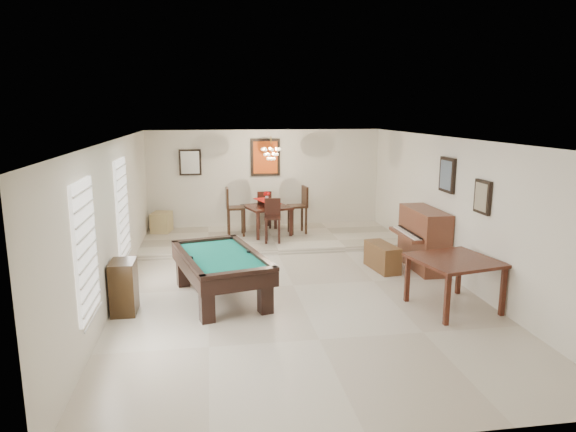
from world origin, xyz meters
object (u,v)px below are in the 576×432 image
object	(u,v)px
piano_bench	(382,257)
corner_bench	(162,222)
dining_chair_east	(297,210)
upright_piano	(417,239)
dining_chair_south	(273,221)
dining_chair_west	(236,212)
pool_table	(221,277)
square_table	(453,283)
flower_vase	(267,196)
dining_chair_north	(263,209)
chandelier	(271,149)
dining_table	(267,218)
apothecary_chest	(124,287)

from	to	relation	value
piano_bench	corner_bench	world-z (taller)	corner_bench
dining_chair_east	upright_piano	bearing A→B (deg)	27.56
upright_piano	piano_bench	size ratio (longest dim) A/B	1.54
dining_chair_south	dining_chair_west	world-z (taller)	dining_chair_west
pool_table	square_table	distance (m)	3.75
flower_vase	dining_chair_east	world-z (taller)	dining_chair_east
dining_chair_north	corner_bench	bearing A→B (deg)	-2.39
chandelier	square_table	bearing A→B (deg)	-63.35
dining_table	apothecary_chest	bearing A→B (deg)	-122.10
dining_chair_north	apothecary_chest	bearing A→B (deg)	57.71
piano_bench	dining_chair_east	bearing A→B (deg)	113.44
piano_bench	square_table	bearing A→B (deg)	-78.07
apothecary_chest	dining_chair_east	bearing A→B (deg)	51.34
square_table	dining_table	distance (m)	5.46
flower_vase	dining_chair_east	size ratio (longest dim) A/B	0.21
dining_chair_north	dining_chair_west	bearing A→B (deg)	40.22
dining_chair_south	chandelier	xyz separation A→B (m)	(0.04, 0.54, 1.58)
upright_piano	dining_table	bearing A→B (deg)	133.36
dining_chair_east	corner_bench	distance (m)	3.38
corner_bench	dining_chair_south	bearing A→B (deg)	-29.00
square_table	upright_piano	distance (m)	2.11
flower_vase	dining_chair_south	world-z (taller)	flower_vase
pool_table	dining_chair_north	size ratio (longest dim) A/B	2.29
dining_table	dining_chair_west	bearing A→B (deg)	-179.30
square_table	upright_piano	size ratio (longest dim) A/B	0.82
square_table	flower_vase	bearing A→B (deg)	116.17
dining_table	pool_table	bearing A→B (deg)	-107.16
dining_chair_west	flower_vase	bearing A→B (deg)	-90.73
dining_chair_south	flower_vase	bearing A→B (deg)	100.49
dining_table	upright_piano	bearing A→B (deg)	-46.64
apothecary_chest	dining_chair_west	world-z (taller)	dining_chair_west
flower_vase	dining_chair_north	distance (m)	0.85
piano_bench	dining_chair_west	size ratio (longest dim) A/B	0.80
apothecary_chest	dining_chair_south	distance (m)	4.46
dining_table	dining_chair_west	size ratio (longest dim) A/B	0.85
corner_bench	pool_table	bearing A→B (deg)	-73.45
dining_chair_west	corner_bench	xyz separation A→B (m)	(-1.80, 0.65, -0.34)
flower_vase	dining_table	bearing A→B (deg)	0.00
square_table	dining_chair_north	size ratio (longest dim) A/B	1.22
pool_table	dining_chair_north	xyz separation A→B (m)	(1.20, 4.63, 0.23)
dining_chair_north	dining_chair_west	distance (m)	1.05
dining_table	dining_chair_east	distance (m)	0.77
piano_bench	upright_piano	bearing A→B (deg)	-1.50
square_table	dining_chair_north	distance (m)	6.12
upright_piano	dining_chair_south	distance (m)	3.31
dining_chair_north	dining_chair_west	world-z (taller)	dining_chair_west
square_table	dining_chair_west	size ratio (longest dim) A/B	1.01
flower_vase	corner_bench	world-z (taller)	flower_vase
upright_piano	dining_chair_east	bearing A→B (deg)	124.10
pool_table	dining_chair_east	size ratio (longest dim) A/B	1.91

